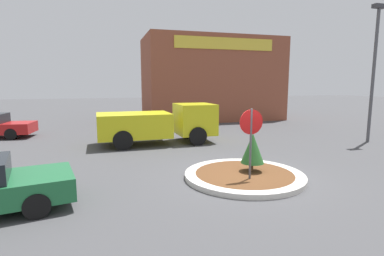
# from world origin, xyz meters

# --- Properties ---
(ground_plane) EXTENTS (120.00, 120.00, 0.00)m
(ground_plane) POSITION_xyz_m (0.00, 0.00, 0.00)
(ground_plane) COLOR #474749
(traffic_island) EXTENTS (3.94, 3.94, 0.17)m
(traffic_island) POSITION_xyz_m (0.00, 0.00, 0.08)
(traffic_island) COLOR beige
(traffic_island) RESTS_ON ground_plane
(stop_sign) EXTENTS (0.77, 0.07, 2.35)m
(stop_sign) POSITION_xyz_m (-0.09, -0.56, 1.64)
(stop_sign) COLOR #4C4C51
(stop_sign) RESTS_ON ground_plane
(island_shrub) EXTENTS (0.78, 0.78, 1.30)m
(island_shrub) POSITION_xyz_m (0.35, 0.13, 0.96)
(island_shrub) COLOR brown
(island_shrub) RESTS_ON traffic_island
(utility_truck) EXTENTS (6.04, 2.44, 2.04)m
(utility_truck) POSITION_xyz_m (-1.64, 6.57, 1.08)
(utility_truck) COLOR gold
(utility_truck) RESTS_ON ground_plane
(storefront_building) EXTENTS (11.60, 6.07, 7.00)m
(storefront_building) POSITION_xyz_m (4.83, 16.43, 3.50)
(storefront_building) COLOR brown
(storefront_building) RESTS_ON ground_plane
(light_pole) EXTENTS (0.70, 0.30, 7.09)m
(light_pole) POSITION_xyz_m (9.21, 3.84, 4.11)
(light_pole) COLOR #4C4C51
(light_pole) RESTS_ON ground_plane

